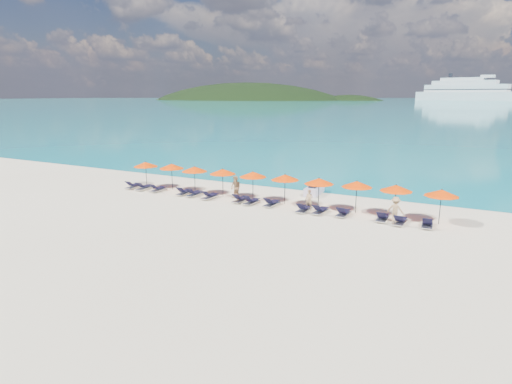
% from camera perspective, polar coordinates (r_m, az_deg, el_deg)
% --- Properties ---
extents(ground, '(1400.00, 1400.00, 0.00)m').
position_cam_1_polar(ground, '(28.12, -2.85, -3.59)').
color(ground, beige).
extents(sea, '(1600.00, 1300.00, 0.01)m').
position_cam_1_polar(sea, '(683.38, 27.08, 10.83)').
color(sea, '#1FA9B2').
rests_on(sea, ground).
extents(headland_main, '(374.00, 242.00, 126.50)m').
position_cam_1_polar(headland_main, '(646.33, -1.42, 8.79)').
color(headland_main, black).
rests_on(headland_main, ground).
extents(headland_small, '(162.00, 126.00, 85.50)m').
position_cam_1_polar(headland_small, '(607.27, 12.13, 8.53)').
color(headland_small, black).
rests_on(headland_small, ground).
extents(cruise_ship, '(152.31, 59.81, 42.04)m').
position_cam_1_polar(cruise_ship, '(629.19, 27.51, 11.73)').
color(cruise_ship, silver).
rests_on(cruise_ship, ground).
extents(jetski, '(1.22, 2.80, 0.97)m').
position_cam_1_polar(jetski, '(35.18, 7.77, 0.34)').
color(jetski, silver).
rests_on(jetski, ground).
extents(beachgoer_a, '(0.55, 0.37, 1.47)m').
position_cam_1_polar(beachgoer_a, '(30.21, 7.09, -1.07)').
color(beachgoer_a, tan).
rests_on(beachgoer_a, ground).
extents(beachgoer_b, '(0.99, 0.73, 1.82)m').
position_cam_1_polar(beachgoer_b, '(33.21, -2.73, 0.60)').
color(beachgoer_b, tan).
rests_on(beachgoer_b, ground).
extents(beachgoer_c, '(1.06, 0.52, 1.63)m').
position_cam_1_polar(beachgoer_c, '(28.69, 18.09, -2.21)').
color(beachgoer_c, tan).
rests_on(beachgoer_c, ground).
extents(umbrella_0, '(2.10, 2.10, 2.28)m').
position_cam_1_polar(umbrella_0, '(38.56, -14.51, 3.59)').
color(umbrella_0, black).
rests_on(umbrella_0, ground).
extents(umbrella_1, '(2.10, 2.10, 2.28)m').
position_cam_1_polar(umbrella_1, '(37.03, -11.20, 3.39)').
color(umbrella_1, black).
rests_on(umbrella_1, ground).
extents(umbrella_2, '(2.10, 2.10, 2.28)m').
position_cam_1_polar(umbrella_2, '(35.29, -8.21, 3.04)').
color(umbrella_2, black).
rests_on(umbrella_2, ground).
extents(umbrella_3, '(2.10, 2.10, 2.28)m').
position_cam_1_polar(umbrella_3, '(33.91, -4.47, 2.74)').
color(umbrella_3, black).
rests_on(umbrella_3, ground).
extents(umbrella_4, '(2.10, 2.10, 2.28)m').
position_cam_1_polar(umbrella_4, '(32.59, -0.41, 2.36)').
color(umbrella_4, black).
rests_on(umbrella_4, ground).
extents(umbrella_5, '(2.10, 2.10, 2.28)m').
position_cam_1_polar(umbrella_5, '(31.52, 3.89, 1.97)').
color(umbrella_5, black).
rests_on(umbrella_5, ground).
extents(umbrella_6, '(2.10, 2.10, 2.28)m').
position_cam_1_polar(umbrella_6, '(30.35, 8.40, 1.44)').
color(umbrella_6, black).
rests_on(umbrella_6, ground).
extents(umbrella_7, '(2.10, 2.10, 2.28)m').
position_cam_1_polar(umbrella_7, '(29.81, 13.30, 1.02)').
color(umbrella_7, black).
rests_on(umbrella_7, ground).
extents(umbrella_8, '(2.10, 2.10, 2.28)m').
position_cam_1_polar(umbrella_8, '(29.27, 18.19, 0.50)').
color(umbrella_8, black).
rests_on(umbrella_8, ground).
extents(umbrella_9, '(2.10, 2.10, 2.28)m').
position_cam_1_polar(umbrella_9, '(28.82, 23.51, -0.11)').
color(umbrella_9, black).
rests_on(umbrella_9, ground).
extents(lounger_0, '(0.79, 1.76, 0.66)m').
position_cam_1_polar(lounger_0, '(38.57, -16.03, 0.81)').
color(lounger_0, silver).
rests_on(lounger_0, ground).
extents(lounger_1, '(0.75, 1.74, 0.66)m').
position_cam_1_polar(lounger_1, '(37.74, -14.71, 0.63)').
color(lounger_1, silver).
rests_on(lounger_1, ground).
extents(lounger_2, '(0.66, 1.71, 0.66)m').
position_cam_1_polar(lounger_2, '(36.78, -12.94, 0.42)').
color(lounger_2, silver).
rests_on(lounger_2, ground).
extents(lounger_3, '(0.76, 1.74, 0.66)m').
position_cam_1_polar(lounger_3, '(35.20, -9.56, 0.01)').
color(lounger_3, silver).
rests_on(lounger_3, ground).
extents(lounger_4, '(0.65, 1.71, 0.66)m').
position_cam_1_polar(lounger_4, '(34.56, -8.21, -0.18)').
color(lounger_4, silver).
rests_on(lounger_4, ground).
extents(lounger_5, '(0.69, 1.72, 0.66)m').
position_cam_1_polar(lounger_5, '(33.54, -6.17, -0.52)').
color(lounger_5, silver).
rests_on(lounger_5, ground).
extents(lounger_6, '(0.71, 1.73, 0.66)m').
position_cam_1_polar(lounger_6, '(32.34, -2.06, -0.96)').
color(lounger_6, silver).
rests_on(lounger_6, ground).
extents(lounger_7, '(0.71, 1.73, 0.66)m').
position_cam_1_polar(lounger_7, '(31.69, -0.61, -1.24)').
color(lounger_7, silver).
rests_on(lounger_7, ground).
extents(lounger_8, '(0.71, 1.73, 0.66)m').
position_cam_1_polar(lounger_8, '(31.17, 2.09, -1.49)').
color(lounger_8, silver).
rests_on(lounger_8, ground).
extents(lounger_9, '(0.66, 1.71, 0.66)m').
position_cam_1_polar(lounger_9, '(29.83, 6.41, -2.22)').
color(lounger_9, silver).
rests_on(lounger_9, ground).
extents(lounger_10, '(0.78, 1.75, 0.66)m').
position_cam_1_polar(lounger_10, '(29.55, 8.57, -2.43)').
color(lounger_10, silver).
rests_on(lounger_10, ground).
extents(lounger_11, '(0.67, 1.72, 0.66)m').
position_cam_1_polar(lounger_11, '(29.22, 11.57, -2.73)').
color(lounger_11, silver).
rests_on(lounger_11, ground).
extents(lounger_12, '(0.67, 1.72, 0.66)m').
position_cam_1_polar(lounger_12, '(28.76, 16.51, -3.26)').
color(lounger_12, silver).
rests_on(lounger_12, ground).
extents(lounger_13, '(0.70, 1.73, 0.66)m').
position_cam_1_polar(lounger_13, '(28.33, 18.66, -3.65)').
color(lounger_13, silver).
rests_on(lounger_13, ground).
extents(lounger_14, '(0.74, 1.74, 0.66)m').
position_cam_1_polar(lounger_14, '(28.29, 21.88, -3.93)').
color(lounger_14, silver).
rests_on(lounger_14, ground).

